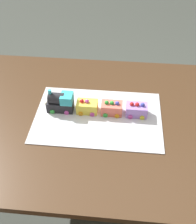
% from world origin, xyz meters
% --- Properties ---
extents(ground_plane, '(8.00, 8.00, 0.00)m').
position_xyz_m(ground_plane, '(0.00, 0.00, 0.00)').
color(ground_plane, '#474C44').
extents(dining_table, '(1.40, 1.00, 0.74)m').
position_xyz_m(dining_table, '(0.00, 0.00, 0.63)').
color(dining_table, '#4C331E').
rests_on(dining_table, ground).
extents(cake_board, '(0.60, 0.40, 0.00)m').
position_xyz_m(cake_board, '(0.07, -0.00, 0.74)').
color(cake_board, silver).
rests_on(cake_board, dining_table).
extents(cake_locomotive, '(0.14, 0.08, 0.12)m').
position_xyz_m(cake_locomotive, '(-0.11, 0.03, 0.79)').
color(cake_locomotive, '#232328').
rests_on(cake_locomotive, cake_board).
extents(cake_car_hopper_lemon, '(0.10, 0.08, 0.07)m').
position_xyz_m(cake_car_hopper_lemon, '(0.02, 0.03, 0.77)').
color(cake_car_hopper_lemon, '#F4E04C').
rests_on(cake_car_hopper_lemon, cake_board).
extents(cake_car_gondola_coral, '(0.10, 0.08, 0.07)m').
position_xyz_m(cake_car_gondola_coral, '(0.13, 0.03, 0.77)').
color(cake_car_gondola_coral, '#F27260').
rests_on(cake_car_gondola_coral, cake_board).
extents(cake_car_tanker_lavender, '(0.10, 0.08, 0.07)m').
position_xyz_m(cake_car_tanker_lavender, '(0.25, 0.03, 0.77)').
color(cake_car_tanker_lavender, '#AD84E0').
rests_on(cake_car_tanker_lavender, cake_board).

